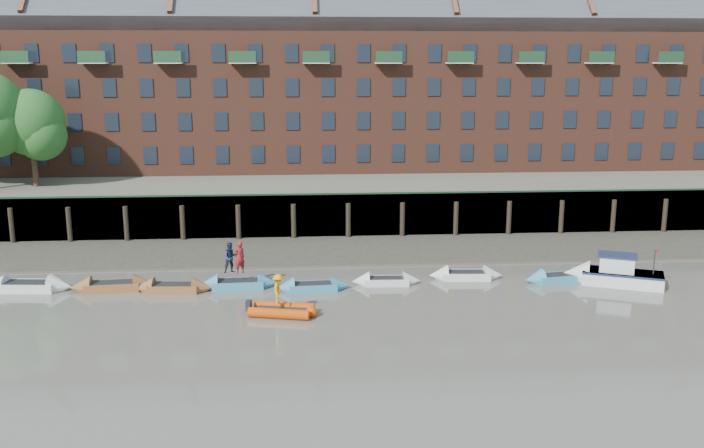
{
  "coord_description": "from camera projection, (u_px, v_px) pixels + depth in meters",
  "views": [
    {
      "loc": [
        -1.59,
        -31.45,
        12.75
      ],
      "look_at": [
        1.57,
        12.0,
        3.2
      ],
      "focal_mm": 38.0,
      "sensor_mm": 36.0,
      "label": 1
    }
  ],
  "objects": [
    {
      "name": "mud_band",
      "position": [
        325.0,
        264.0,
        47.71
      ],
      "size": [
        110.0,
        1.6,
        0.1
      ],
      "primitive_type": "cube",
      "color": "#4C4336",
      "rests_on": "ground"
    },
    {
      "name": "rowboat_7",
      "position": [
        559.0,
        278.0,
        44.0
      ],
      "size": [
        4.44,
        1.92,
        1.25
      ],
      "rotation": [
        0.0,
        0.0,
        0.16
      ],
      "color": "teal",
      "rests_on": "ground"
    },
    {
      "name": "bank_terrace",
      "position": [
        316.0,
        185.0,
        68.22
      ],
      "size": [
        110.0,
        28.0,
        3.2
      ],
      "primitive_type": "cube",
      "color": "#5E594D",
      "rests_on": "ground"
    },
    {
      "name": "rowboat_1",
      "position": [
        113.0,
        286.0,
        42.31
      ],
      "size": [
        4.8,
        1.76,
        1.36
      ],
      "rotation": [
        0.0,
        0.0,
        0.09
      ],
      "color": "brown",
      "rests_on": "ground"
    },
    {
      "name": "rib_tender",
      "position": [
        284.0,
        310.0,
        38.13
      ],
      "size": [
        3.55,
        2.34,
        0.6
      ],
      "rotation": [
        0.0,
        0.0,
        -0.24
      ],
      "color": "#C93F06",
      "rests_on": "ground"
    },
    {
      "name": "foreshore",
      "position": [
        323.0,
        251.0,
        51.02
      ],
      "size": [
        110.0,
        8.0,
        0.5
      ],
      "primitive_type": "cube",
      "color": "#3D382F",
      "rests_on": "ground"
    },
    {
      "name": "apartment_terrace",
      "position": [
        314.0,
        60.0,
        66.78
      ],
      "size": [
        80.6,
        15.56,
        20.98
      ],
      "color": "brown",
      "rests_on": "bank_terrace"
    },
    {
      "name": "rowboat_5",
      "position": [
        386.0,
        281.0,
        43.41
      ],
      "size": [
        4.02,
        1.28,
        1.16
      ],
      "rotation": [
        0.0,
        0.0,
        -0.03
      ],
      "color": "silver",
      "rests_on": "ground"
    },
    {
      "name": "person_rower_b",
      "position": [
        231.0,
        258.0,
        42.5
      ],
      "size": [
        1.03,
        0.91,
        1.78
      ],
      "primitive_type": "imported",
      "rotation": [
        0.0,
        0.0,
        0.32
      ],
      "color": "#19233F",
      "rests_on": "rowboat_3"
    },
    {
      "name": "ground",
      "position": [
        337.0,
        351.0,
        33.49
      ],
      "size": [
        220.0,
        220.0,
        0.0
      ],
      "primitive_type": "plane",
      "color": "#625D55",
      "rests_on": "ground"
    },
    {
      "name": "rowboat_2",
      "position": [
        174.0,
        288.0,
        42.05
      ],
      "size": [
        4.47,
        1.57,
        1.28
      ],
      "rotation": [
        0.0,
        0.0,
        -0.07
      ],
      "color": "brown",
      "rests_on": "ground"
    },
    {
      "name": "rowboat_3",
      "position": [
        238.0,
        284.0,
        42.73
      ],
      "size": [
        4.58,
        1.53,
        1.31
      ],
      "rotation": [
        0.0,
        0.0,
        0.05
      ],
      "color": "teal",
      "rests_on": "ground"
    },
    {
      "name": "river_wall",
      "position": [
        321.0,
        216.0,
        54.95
      ],
      "size": [
        110.0,
        1.23,
        3.3
      ],
      "color": "#2D2A26",
      "rests_on": "ground"
    },
    {
      "name": "person_rower_a",
      "position": [
        239.0,
        257.0,
        42.37
      ],
      "size": [
        0.82,
        0.75,
        1.87
      ],
      "primitive_type": "imported",
      "rotation": [
        0.0,
        0.0,
        3.72
      ],
      "color": "maroon",
      "rests_on": "rowboat_3"
    },
    {
      "name": "rowboat_4",
      "position": [
        313.0,
        287.0,
        42.27
      ],
      "size": [
        4.28,
        1.51,
        1.22
      ],
      "rotation": [
        0.0,
        0.0,
        0.07
      ],
      "color": "teal",
      "rests_on": "ground"
    },
    {
      "name": "motor_launch",
      "position": [
        606.0,
        274.0,
        43.5
      ],
      "size": [
        5.85,
        3.9,
        2.31
      ],
      "rotation": [
        0.0,
        0.0,
        2.73
      ],
      "color": "silver",
      "rests_on": "ground"
    },
    {
      "name": "person_rib_crew",
      "position": [
        278.0,
        289.0,
        37.97
      ],
      "size": [
        0.73,
        1.11,
        1.6
      ],
      "primitive_type": "imported",
      "rotation": [
        0.0,
        0.0,
        1.43
      ],
      "color": "orange",
      "rests_on": "rib_tender"
    },
    {
      "name": "rowboat_0",
      "position": [
        28.0,
        286.0,
        42.22
      ],
      "size": [
        5.1,
        1.89,
        1.45
      ],
      "rotation": [
        0.0,
        0.0,
        -0.09
      ],
      "color": "silver",
      "rests_on": "ground"
    },
    {
      "name": "rowboat_6",
      "position": [
        466.0,
        275.0,
        44.51
      ],
      "size": [
        4.46,
        1.56,
        1.27
      ],
      "rotation": [
        0.0,
        0.0,
        -0.07
      ],
      "color": "silver",
      "rests_on": "ground"
    }
  ]
}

